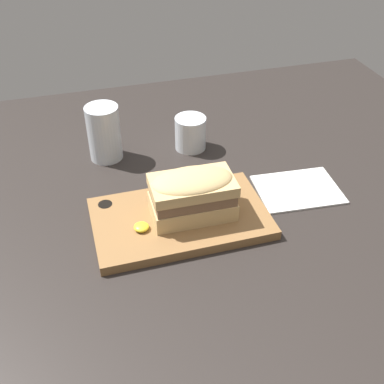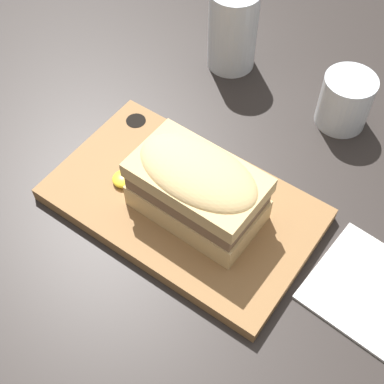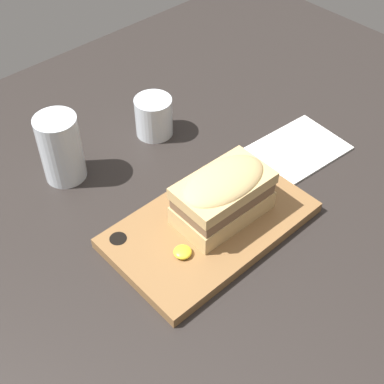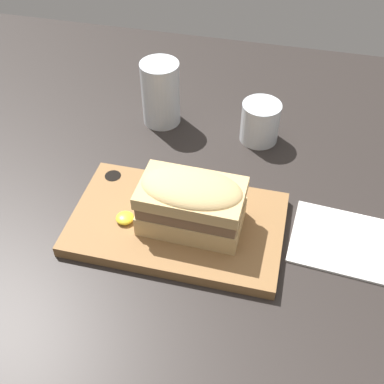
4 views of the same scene
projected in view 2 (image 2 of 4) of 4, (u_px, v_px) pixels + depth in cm
name	position (u px, v px, depth cm)	size (l,w,h in cm)	color
dining_table	(192.00, 203.00, 65.62)	(143.09, 114.80, 2.00)	#282321
serving_board	(186.00, 206.00, 63.08)	(30.98, 18.51, 1.85)	olive
sandwich	(197.00, 187.00, 57.87)	(14.68, 8.72, 8.54)	tan
mustard_dollop	(123.00, 179.00, 63.60)	(2.65, 2.65, 1.06)	yellow
water_glass	(232.00, 34.00, 75.00)	(6.94, 6.94, 11.89)	silver
wine_glass	(345.00, 102.00, 69.60)	(6.79, 6.79, 7.29)	silver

